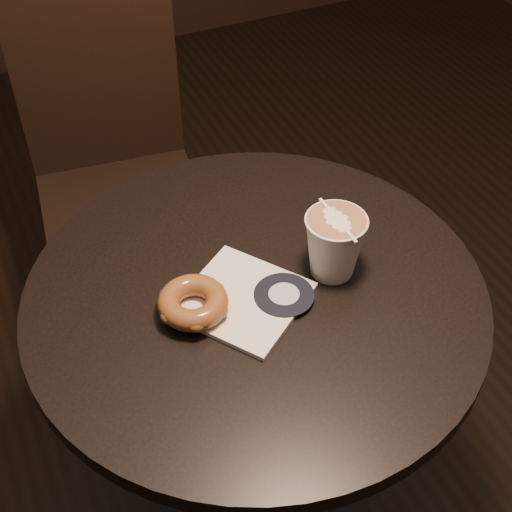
% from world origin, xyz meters
% --- Properties ---
extents(cafe_table, '(0.70, 0.70, 0.75)m').
position_xyz_m(cafe_table, '(0.00, 0.00, 0.55)').
color(cafe_table, black).
rests_on(cafe_table, ground).
extents(chair, '(0.42, 0.42, 0.96)m').
position_xyz_m(chair, '(-0.03, 0.75, 0.53)').
color(chair, black).
rests_on(chair, ground).
extents(pastry_bag, '(0.23, 0.23, 0.01)m').
position_xyz_m(pastry_bag, '(-0.03, -0.02, 0.75)').
color(pastry_bag, white).
rests_on(pastry_bag, cafe_table).
extents(doughnut, '(0.10, 0.10, 0.03)m').
position_xyz_m(doughnut, '(-0.10, -0.01, 0.77)').
color(doughnut, brown).
rests_on(doughnut, pastry_bag).
extents(latte_cup, '(0.09, 0.09, 0.10)m').
position_xyz_m(latte_cup, '(0.12, -0.01, 0.80)').
color(latte_cup, white).
rests_on(latte_cup, cafe_table).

